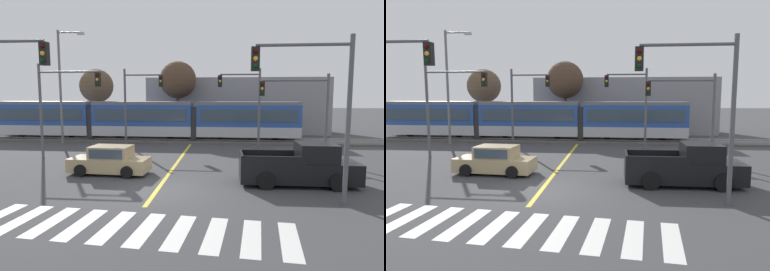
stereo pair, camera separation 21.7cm
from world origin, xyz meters
The scene contains 26 objects.
ground_plane centered at (0.00, 0.00, 0.00)m, with size 200.00×200.00×0.00m, color #3D3D3F.
track_bed centered at (0.00, 16.51, 0.09)m, with size 120.00×4.00×0.18m, color #56514C.
rail_near centered at (0.00, 15.79, 0.23)m, with size 120.00×0.08×0.10m, color #939399.
rail_far centered at (0.00, 17.23, 0.23)m, with size 120.00×0.08×0.10m, color #939399.
light_rail_tram centered at (-4.57, 16.50, 2.05)m, with size 28.00×2.64×3.43m.
crosswalk_stripe_1 centered at (-3.83, -3.84, 0.00)m, with size 0.56×2.80×0.01m, color silver.
crosswalk_stripe_2 centered at (-2.74, -3.95, 0.00)m, with size 0.56×2.80×0.01m, color silver.
crosswalk_stripe_3 centered at (-1.64, -4.05, 0.00)m, with size 0.56×2.80×0.01m, color silver.
crosswalk_stripe_4 centered at (-0.55, -4.15, 0.00)m, with size 0.56×2.80×0.01m, color silver.
crosswalk_stripe_5 centered at (0.55, -4.26, 0.00)m, with size 0.56×2.80×0.01m, color silver.
crosswalk_stripe_6 centered at (1.64, -4.36, 0.00)m, with size 0.56×2.80×0.01m, color silver.
crosswalk_stripe_7 centered at (2.74, -4.47, 0.00)m, with size 0.56×2.80×0.01m, color silver.
crosswalk_stripe_8 centered at (3.83, -4.57, 0.00)m, with size 0.56×2.80×0.01m, color silver.
crosswalk_stripe_9 centered at (4.93, -4.67, 0.00)m, with size 0.56×2.80×0.01m, color silver.
lane_centre_line centered at (0.00, 6.15, 0.00)m, with size 0.20×16.71×0.01m, color gold.
sedan_crossing centered at (-3.13, 3.02, 0.70)m, with size 4.30×2.11×1.52m.
pickup_truck centered at (6.53, 1.74, 0.84)m, with size 5.42×2.28×1.98m.
traffic_light_mid_right centered at (7.72, 7.47, 3.70)m, with size 4.25×0.38×5.51m.
traffic_light_far_left centered at (-4.22, 13.07, 4.10)m, with size 3.25×0.38×6.31m.
traffic_light_mid_left centered at (-7.84, 7.20, 4.11)m, with size 4.25×0.38×6.25m.
traffic_light_near_right centered at (6.39, -1.12, 4.26)m, with size 3.75×0.38×6.43m.
traffic_light_far_right centered at (4.47, 12.08, 4.06)m, with size 3.25×0.38×6.22m.
street_lamp_west centered at (-10.77, 13.47, 5.39)m, with size 2.34×0.28×9.55m.
bare_tree_far_west centered at (-10.54, 20.51, 5.11)m, with size 3.50×3.50×6.89m.
bare_tree_west centered at (-1.89, 20.22, 5.69)m, with size 3.72×3.72×7.58m.
building_backdrop_far centered at (4.13, 24.96, 3.03)m, with size 19.51×6.00×6.05m, color gray.
Camera 1 is at (3.04, -14.44, 4.22)m, focal length 32.00 mm.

